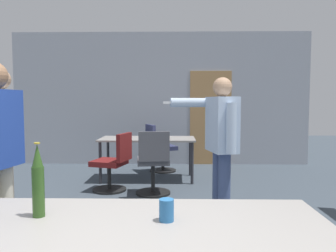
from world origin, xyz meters
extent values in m
cube|color=#A3A8B2|center=(0.00, 5.74, 1.45)|extent=(6.49, 0.10, 2.89)
cube|color=#AD7F4C|center=(1.10, 5.69, 1.02)|extent=(0.90, 0.02, 2.05)
cube|color=gray|center=(0.12, 0.20, 0.72)|extent=(2.02, 0.80, 0.03)
cube|color=gray|center=(-0.17, 4.23, 0.72)|extent=(1.66, 0.77, 0.03)
cylinder|color=#2D2D33|center=(-0.94, 3.91, 0.35)|extent=(0.05, 0.05, 0.71)
cylinder|color=#2D2D33|center=(0.60, 3.91, 0.35)|extent=(0.05, 0.05, 0.71)
cylinder|color=#2D2D33|center=(-0.94, 4.56, 0.35)|extent=(0.05, 0.05, 0.71)
cylinder|color=#2D2D33|center=(0.60, 4.56, 0.35)|extent=(0.05, 0.05, 0.71)
cylinder|color=beige|center=(-1.17, 1.28, 0.41)|extent=(0.13, 0.13, 0.83)
cylinder|color=#3D4C75|center=(0.87, 2.17, 0.40)|extent=(0.14, 0.14, 0.80)
cylinder|color=#3D4C75|center=(0.83, 2.36, 0.40)|extent=(0.14, 0.14, 0.80)
cube|color=silver|center=(0.85, 2.26, 1.12)|extent=(0.35, 0.50, 0.63)
sphere|color=tan|center=(0.85, 2.26, 1.54)|extent=(0.22, 0.22, 0.22)
cylinder|color=silver|center=(0.91, 1.98, 1.09)|extent=(0.11, 0.11, 0.55)
cylinder|color=silver|center=(0.53, 2.48, 1.37)|extent=(0.56, 0.22, 0.11)
cube|color=white|center=(0.23, 2.42, 1.37)|extent=(0.12, 0.06, 0.03)
cylinder|color=slate|center=(-1.64, 2.05, 0.42)|extent=(0.14, 0.14, 0.85)
cylinder|color=slate|center=(-1.65, 2.23, 0.42)|extent=(0.14, 0.14, 0.85)
cube|color=silver|center=(-1.64, 2.14, 1.18)|extent=(0.28, 0.46, 0.67)
sphere|color=tan|center=(-1.64, 2.14, 1.63)|extent=(0.23, 0.23, 0.23)
cylinder|color=black|center=(0.08, 4.93, 0.01)|extent=(0.52, 0.52, 0.03)
cylinder|color=black|center=(0.08, 4.93, 0.23)|extent=(0.06, 0.06, 0.41)
cube|color=navy|center=(0.08, 4.93, 0.48)|extent=(0.61, 0.61, 0.08)
cube|color=navy|center=(-0.16, 4.82, 0.73)|extent=(0.23, 0.42, 0.42)
cylinder|color=black|center=(-0.01, 3.32, 0.01)|extent=(0.52, 0.52, 0.03)
cylinder|color=black|center=(-0.01, 3.32, 0.24)|extent=(0.06, 0.06, 0.43)
cube|color=#4C4C51|center=(-0.01, 3.32, 0.50)|extent=(0.51, 0.51, 0.08)
cube|color=#4C4C51|center=(0.02, 3.06, 0.75)|extent=(0.44, 0.11, 0.42)
cylinder|color=black|center=(-0.70, 3.48, 0.01)|extent=(0.52, 0.52, 0.03)
cylinder|color=black|center=(-0.70, 3.48, 0.22)|extent=(0.06, 0.06, 0.37)
cube|color=maroon|center=(-0.70, 3.48, 0.44)|extent=(0.57, 0.57, 0.08)
cube|color=maroon|center=(-0.45, 3.41, 0.69)|extent=(0.18, 0.44, 0.42)
cylinder|color=#2D511E|center=(-0.44, 0.26, 0.88)|extent=(0.07, 0.07, 0.28)
cone|color=#2D511E|center=(-0.44, 0.26, 1.08)|extent=(0.06, 0.06, 0.13)
cylinder|color=gold|center=(-0.44, 0.26, 1.15)|extent=(0.03, 0.03, 0.01)
cylinder|color=#2866A3|center=(0.26, 0.20, 0.80)|extent=(0.08, 0.08, 0.12)
camera|label=1|loc=(0.31, -1.50, 1.37)|focal=35.00mm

